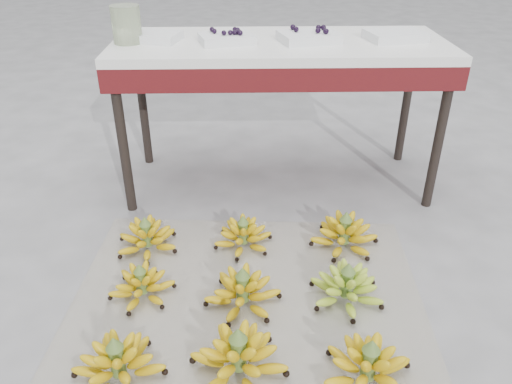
{
  "coord_description": "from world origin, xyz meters",
  "views": [
    {
      "loc": [
        -0.04,
        -1.27,
        1.23
      ],
      "look_at": [
        0.01,
        0.45,
        0.24
      ],
      "focal_mm": 35.0,
      "sensor_mm": 36.0,
      "label": 1
    }
  ],
  "objects_px": {
    "bunch_mid_center": "(243,292)",
    "tray_far_left": "(154,37)",
    "bunch_back_right": "(344,235)",
    "bunch_front_left": "(118,365)",
    "bunch_mid_left": "(142,285)",
    "bunch_front_right": "(368,368)",
    "bunch_mid_right": "(346,287)",
    "vendor_table": "(280,59)",
    "tray_left": "(227,38)",
    "tray_far_right": "(395,35)",
    "bunch_front_center": "(239,357)",
    "tray_right": "(309,37)",
    "bunch_back_center": "(243,236)",
    "newspaper_mat": "(247,303)",
    "bunch_back_left": "(147,238)",
    "glass_jar": "(127,24)"
  },
  "relations": [
    {
      "from": "bunch_mid_center",
      "to": "tray_far_left",
      "type": "bearing_deg",
      "value": 120.86
    },
    {
      "from": "bunch_back_right",
      "to": "tray_far_left",
      "type": "relative_size",
      "value": 1.3
    },
    {
      "from": "bunch_mid_center",
      "to": "bunch_back_right",
      "type": "xyz_separation_m",
      "value": [
        0.42,
        0.34,
        0.0
      ]
    },
    {
      "from": "bunch_front_left",
      "to": "bunch_mid_left",
      "type": "height_order",
      "value": "bunch_front_left"
    },
    {
      "from": "bunch_front_right",
      "to": "bunch_mid_right",
      "type": "distance_m",
      "value": 0.36
    },
    {
      "from": "vendor_table",
      "to": "tray_left",
      "type": "bearing_deg",
      "value": -171.75
    },
    {
      "from": "vendor_table",
      "to": "tray_far_left",
      "type": "xyz_separation_m",
      "value": [
        -0.56,
        0.01,
        0.1
      ]
    },
    {
      "from": "tray_far_left",
      "to": "tray_far_right",
      "type": "xyz_separation_m",
      "value": [
        1.07,
        -0.01,
        0.0
      ]
    },
    {
      "from": "bunch_front_center",
      "to": "bunch_mid_left",
      "type": "relative_size",
      "value": 1.5
    },
    {
      "from": "bunch_front_left",
      "to": "bunch_back_right",
      "type": "xyz_separation_m",
      "value": [
        0.79,
        0.65,
        0.0
      ]
    },
    {
      "from": "bunch_front_right",
      "to": "tray_right",
      "type": "xyz_separation_m",
      "value": [
        -0.07,
        1.23,
        0.67
      ]
    },
    {
      "from": "vendor_table",
      "to": "tray_far_right",
      "type": "height_order",
      "value": "tray_far_right"
    },
    {
      "from": "bunch_front_right",
      "to": "tray_far_right",
      "type": "height_order",
      "value": "tray_far_right"
    },
    {
      "from": "bunch_mid_center",
      "to": "bunch_mid_right",
      "type": "bearing_deg",
      "value": 10.74
    },
    {
      "from": "bunch_front_left",
      "to": "bunch_back_center",
      "type": "height_order",
      "value": "bunch_front_left"
    },
    {
      "from": "bunch_back_right",
      "to": "bunch_mid_right",
      "type": "bearing_deg",
      "value": -83.95
    },
    {
      "from": "newspaper_mat",
      "to": "bunch_front_left",
      "type": "relative_size",
      "value": 3.8
    },
    {
      "from": "bunch_front_left",
      "to": "tray_left",
      "type": "xyz_separation_m",
      "value": [
        0.31,
        1.19,
        0.67
      ]
    },
    {
      "from": "vendor_table",
      "to": "bunch_back_right",
      "type": "bearing_deg",
      "value": -67.24
    },
    {
      "from": "vendor_table",
      "to": "bunch_front_center",
      "type": "bearing_deg",
      "value": -98.92
    },
    {
      "from": "vendor_table",
      "to": "bunch_mid_right",
      "type": "bearing_deg",
      "value": -77.96
    },
    {
      "from": "newspaper_mat",
      "to": "bunch_mid_center",
      "type": "height_order",
      "value": "bunch_mid_center"
    },
    {
      "from": "bunch_front_center",
      "to": "tray_far_right",
      "type": "relative_size",
      "value": 1.28
    },
    {
      "from": "tray_right",
      "to": "tray_far_left",
      "type": "bearing_deg",
      "value": 177.28
    },
    {
      "from": "bunch_front_center",
      "to": "bunch_back_center",
      "type": "relative_size",
      "value": 1.31
    },
    {
      "from": "bunch_back_right",
      "to": "bunch_back_center",
      "type": "bearing_deg",
      "value": -166.91
    },
    {
      "from": "tray_right",
      "to": "bunch_front_left",
      "type": "bearing_deg",
      "value": -119.14
    },
    {
      "from": "bunch_front_right",
      "to": "bunch_back_center",
      "type": "xyz_separation_m",
      "value": [
        -0.36,
        0.69,
        -0.01
      ]
    },
    {
      "from": "newspaper_mat",
      "to": "tray_left",
      "type": "height_order",
      "value": "tray_left"
    },
    {
      "from": "bunch_front_left",
      "to": "tray_far_right",
      "type": "relative_size",
      "value": 1.19
    },
    {
      "from": "tray_right",
      "to": "bunch_mid_right",
      "type": "bearing_deg",
      "value": -85.67
    },
    {
      "from": "tray_far_left",
      "to": "newspaper_mat",
      "type": "bearing_deg",
      "value": -66.44
    },
    {
      "from": "vendor_table",
      "to": "bunch_mid_center",
      "type": "bearing_deg",
      "value": -100.95
    },
    {
      "from": "bunch_front_center",
      "to": "tray_far_left",
      "type": "relative_size",
      "value": 1.36
    },
    {
      "from": "bunch_front_left",
      "to": "tray_left",
      "type": "distance_m",
      "value": 1.4
    },
    {
      "from": "newspaper_mat",
      "to": "bunch_mid_left",
      "type": "relative_size",
      "value": 5.3
    },
    {
      "from": "bunch_front_center",
      "to": "bunch_mid_left",
      "type": "distance_m",
      "value": 0.49
    },
    {
      "from": "bunch_back_center",
      "to": "tray_right",
      "type": "xyz_separation_m",
      "value": [
        0.3,
        0.54,
        0.68
      ]
    },
    {
      "from": "bunch_mid_left",
      "to": "bunch_back_left",
      "type": "xyz_separation_m",
      "value": [
        -0.03,
        0.29,
        0.0
      ]
    },
    {
      "from": "bunch_front_left",
      "to": "tray_far_left",
      "type": "relative_size",
      "value": 1.27
    },
    {
      "from": "bunch_mid_left",
      "to": "bunch_back_left",
      "type": "height_order",
      "value": "bunch_back_left"
    },
    {
      "from": "bunch_front_left",
      "to": "bunch_front_center",
      "type": "bearing_deg",
      "value": 15.9
    },
    {
      "from": "bunch_front_right",
      "to": "bunch_back_right",
      "type": "xyz_separation_m",
      "value": [
        0.05,
        0.68,
        -0.0
      ]
    },
    {
      "from": "vendor_table",
      "to": "tray_far_right",
      "type": "relative_size",
      "value": 5.39
    },
    {
      "from": "glass_jar",
      "to": "bunch_back_center",
      "type": "bearing_deg",
      "value": -47.46
    },
    {
      "from": "bunch_mid_center",
      "to": "glass_jar",
      "type": "height_order",
      "value": "glass_jar"
    },
    {
      "from": "bunch_front_right",
      "to": "tray_far_left",
      "type": "relative_size",
      "value": 1.08
    },
    {
      "from": "bunch_mid_center",
      "to": "tray_left",
      "type": "relative_size",
      "value": 1.15
    },
    {
      "from": "bunch_mid_right",
      "to": "tray_far_right",
      "type": "bearing_deg",
      "value": 59.24
    },
    {
      "from": "bunch_mid_right",
      "to": "bunch_back_left",
      "type": "distance_m",
      "value": 0.82
    }
  ]
}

